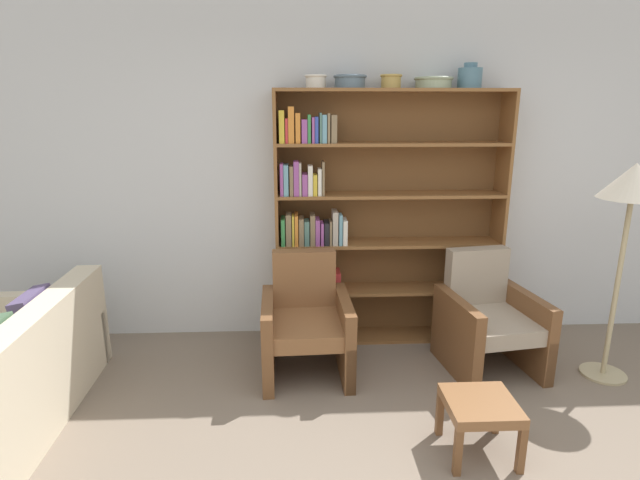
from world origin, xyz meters
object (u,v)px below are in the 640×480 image
Objects in this scene: bowl_copper at (391,80)px; armchair_cushioned at (488,319)px; bowl_brass at (316,81)px; footstool at (480,409)px; vase_tall at (470,77)px; floor_lamp at (632,192)px; bookshelf at (366,221)px; bowl_terracotta at (434,82)px; bowl_stoneware at (350,81)px; armchair_leather at (306,323)px.

bowl_copper is 0.19× the size of armchair_cushioned.
bowl_brass reaches higher than footstool.
vase_tall is 0.48× the size of footstool.
bowl_copper reaches higher than armchair_cushioned.
bowl_brass is 2.34m from floor_lamp.
vase_tall is at bearing -0.00° from bowl_copper.
vase_tall is at bearing -1.17° from bookshelf.
footstool is at bearing -73.22° from bookshelf.
floor_lamp is at bearing -18.63° from bowl_brass.
bowl_brass is at bearing 180.00° from bowl_terracotta.
floor_lamp is at bearing 158.41° from armchair_cushioned.
bowl_copper is 2.40m from footstool.
footstool is at bearing -91.17° from bowl_terracotta.
armchair_leather is at bearing -124.40° from bowl_stoneware.
bowl_brass is 2.53m from footstool.
bowl_terracotta reaches higher than armchair_cushioned.
bowl_copper reaches higher than footstool.
bowl_terracotta reaches higher than floor_lamp.
vase_tall is (1.17, 0.00, 0.03)m from bowl_brass.
bowl_stoneware is 0.16× the size of floor_lamp.
armchair_cushioned is at bearing 177.70° from armchair_leather.
vase_tall reaches higher than armchair_cushioned.
vase_tall is at bearing 142.68° from floor_lamp.
bookshelf is 8.16× the size of bowl_stoneware.
armchair_leather is (-1.27, -0.52, -1.76)m from vase_tall.
armchair_leather is at bearing -157.82° from vase_tall.
bowl_brass is at bearing 180.00° from vase_tall.
floor_lamp is (0.83, -0.19, 0.99)m from armchair_cushioned.
bowl_copper is 0.57× the size of bowl_terracotta.
vase_tall is 0.22× the size of armchair_leather.
bowl_brass reaches higher than armchair_cushioned.
bowl_copper is (0.57, 0.00, 0.00)m from bowl_brass.
bookshelf is at bearing -135.53° from armchair_leather.
vase_tall reaches higher than footstool.
armchair_cushioned is at bearing 67.56° from footstool.
footstool is (-0.03, -1.51, -1.83)m from bowl_terracotta.
floor_lamp is at bearing -21.02° from bowl_stoneware.
footstool is (0.61, -1.51, -1.84)m from bowl_stoneware.
footstool is (0.30, -1.51, -1.84)m from bowl_copper.
vase_tall reaches higher than bowl_stoneware.
armchair_leather is (-0.67, -0.52, -1.74)m from bowl_copper.
bookshelf is 1.88m from floor_lamp.
bowl_brass is 0.11× the size of floor_lamp.
bowl_terracotta is at bearing -1.84° from bookshelf.
bowl_brass is 2.22m from armchair_cushioned.
bowl_copper is 0.11× the size of floor_lamp.
bowl_brass reaches higher than bookshelf.
bowl_brass is 1.17m from vase_tall.
bowl_stoneware is at bearing 158.98° from floor_lamp.
bowl_brass is 1.01× the size of bowl_copper.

